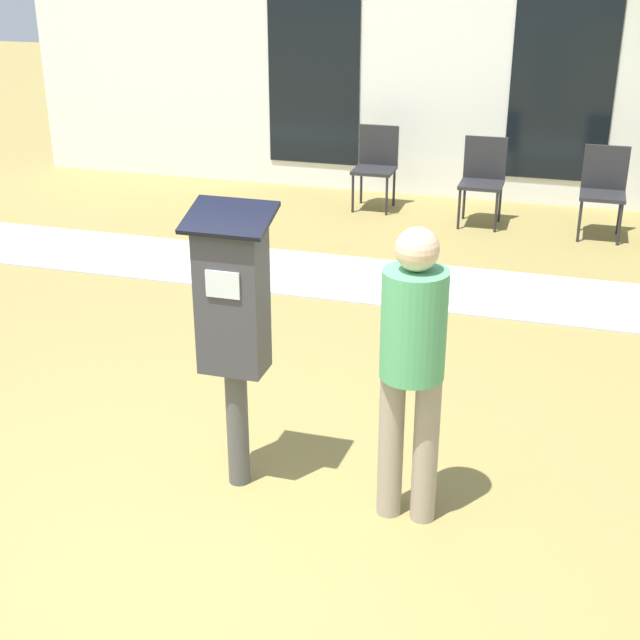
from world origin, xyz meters
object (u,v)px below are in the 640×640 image
(parking_meter, at_px, (233,314))
(outdoor_chair_right, at_px, (604,184))
(outdoor_chair_left, at_px, (376,160))
(person_standing, at_px, (412,356))
(outdoor_chair_middle, at_px, (483,174))

(parking_meter, height_order, outdoor_chair_right, parking_meter)
(parking_meter, xyz_separation_m, outdoor_chair_left, (-0.53, 5.59, -0.49))
(person_standing, height_order, outdoor_chair_left, person_standing)
(outdoor_chair_left, height_order, outdoor_chair_right, same)
(outdoor_chair_left, relative_size, outdoor_chair_middle, 1.00)
(outdoor_chair_left, distance_m, outdoor_chair_middle, 1.24)
(outdoor_chair_left, xyz_separation_m, outdoor_chair_middle, (1.21, -0.28, 0.00))
(outdoor_chair_right, bearing_deg, outdoor_chair_left, 161.10)
(parking_meter, bearing_deg, outdoor_chair_right, 70.13)
(person_standing, bearing_deg, outdoor_chair_right, 84.15)
(outdoor_chair_middle, distance_m, outdoor_chair_right, 1.21)
(outdoor_chair_middle, bearing_deg, person_standing, -78.80)
(person_standing, height_order, outdoor_chair_right, person_standing)
(parking_meter, height_order, person_standing, parking_meter)
(person_standing, distance_m, outdoor_chair_middle, 5.37)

